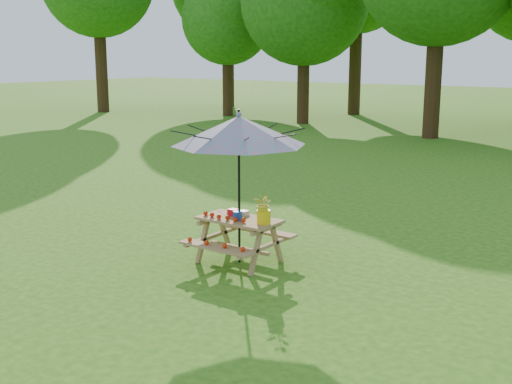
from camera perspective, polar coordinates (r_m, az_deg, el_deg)
The scene contains 5 objects.
picnic_table at distance 9.42m, azimuth -1.50°, elevation -4.38°, with size 1.20×1.32×0.67m.
patio_umbrella at distance 9.10m, azimuth -1.54°, elevation 5.46°, with size 1.95×1.95×2.25m.
produce_bins at distance 9.38m, azimuth -1.66°, elevation -1.96°, with size 0.34×0.40×0.13m.
tomatoes_row at distance 9.28m, azimuth -2.91°, elevation -2.23°, with size 0.77×0.13×0.07m, color red, non-canonical shape.
flower_bucket at distance 8.99m, azimuth 0.69°, elevation -1.43°, with size 0.28×0.25×0.43m.
Camera 1 is at (2.50, -2.41, 3.00)m, focal length 45.00 mm.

